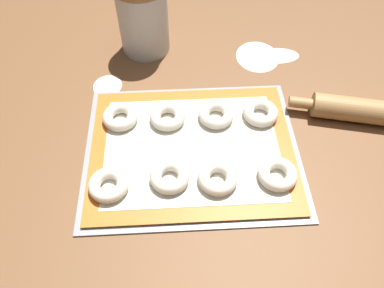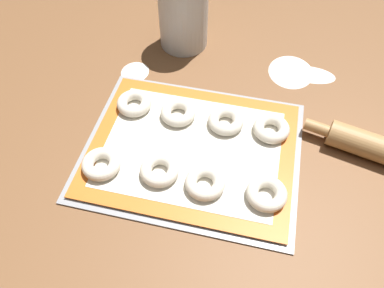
{
  "view_description": "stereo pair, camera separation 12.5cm",
  "coord_description": "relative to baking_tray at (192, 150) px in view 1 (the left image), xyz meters",
  "views": [
    {
      "loc": [
        -0.03,
        -0.44,
        0.61
      ],
      "look_at": [
        -0.01,
        0.01,
        0.02
      ],
      "focal_mm": 35.0,
      "sensor_mm": 36.0,
      "label": 1
    },
    {
      "loc": [
        0.09,
        -0.43,
        0.61
      ],
      "look_at": [
        -0.01,
        0.01,
        0.02
      ],
      "focal_mm": 35.0,
      "sensor_mm": 36.0,
      "label": 2
    }
  ],
  "objects": [
    {
      "name": "bagel_back_mid_right",
      "position": [
        0.05,
        0.07,
        0.02
      ],
      "size": [
        0.07,
        0.07,
        0.02
      ],
      "color": "silver",
      "rests_on": "baking_mat"
    },
    {
      "name": "flour_patch_side",
      "position": [
        0.18,
        0.28,
        -0.0
      ],
      "size": [
        0.11,
        0.12,
        0.0
      ],
      "color": "white",
      "rests_on": "ground_plane"
    },
    {
      "name": "bagel_front_far_right",
      "position": [
        0.16,
        -0.08,
        0.02
      ],
      "size": [
        0.07,
        0.07,
        0.02
      ],
      "color": "silver",
      "rests_on": "baking_mat"
    },
    {
      "name": "bagel_back_mid_left",
      "position": [
        -0.05,
        0.07,
        0.02
      ],
      "size": [
        0.07,
        0.07,
        0.02
      ],
      "color": "silver",
      "rests_on": "baking_mat"
    },
    {
      "name": "bagel_front_mid_left",
      "position": [
        -0.05,
        -0.07,
        0.02
      ],
      "size": [
        0.07,
        0.07,
        0.02
      ],
      "color": "silver",
      "rests_on": "baking_mat"
    },
    {
      "name": "flour_patch_far",
      "position": [
        -0.19,
        0.2,
        -0.0
      ],
      "size": [
        0.07,
        0.07,
        0.0
      ],
      "color": "white",
      "rests_on": "ground_plane"
    },
    {
      "name": "bagel_front_mid_right",
      "position": [
        0.04,
        -0.08,
        0.02
      ],
      "size": [
        0.07,
        0.07,
        0.02
      ],
      "color": "silver",
      "rests_on": "baking_mat"
    },
    {
      "name": "bagel_back_far_right",
      "position": [
        0.15,
        0.07,
        0.02
      ],
      "size": [
        0.07,
        0.07,
        0.02
      ],
      "color": "silver",
      "rests_on": "baking_mat"
    },
    {
      "name": "ground_plane",
      "position": [
        0.01,
        -0.01,
        -0.0
      ],
      "size": [
        2.8,
        2.8,
        0.0
      ],
      "primitive_type": "plane",
      "color": "brown"
    },
    {
      "name": "flour_patch_near",
      "position": [
        0.22,
        0.28,
        -0.0
      ],
      "size": [
        0.12,
        0.06,
        0.0
      ],
      "color": "white",
      "rests_on": "ground_plane"
    },
    {
      "name": "bagel_back_far_left",
      "position": [
        -0.15,
        0.08,
        0.02
      ],
      "size": [
        0.07,
        0.07,
        0.02
      ],
      "color": "silver",
      "rests_on": "baking_mat"
    },
    {
      "name": "baking_mat",
      "position": [
        0.0,
        -0.0,
        0.01
      ],
      "size": [
        0.4,
        0.32,
        0.0
      ],
      "color": "orange",
      "rests_on": "baking_tray"
    },
    {
      "name": "bagel_front_far_left",
      "position": [
        -0.16,
        -0.09,
        0.02
      ],
      "size": [
        0.07,
        0.07,
        0.02
      ],
      "color": "silver",
      "rests_on": "baking_mat"
    },
    {
      "name": "flour_canister",
      "position": [
        -0.1,
        0.33,
        0.09
      ],
      "size": [
        0.12,
        0.12,
        0.18
      ],
      "color": "silver",
      "rests_on": "ground_plane"
    },
    {
      "name": "baking_tray",
      "position": [
        0.0,
        0.0,
        0.0
      ],
      "size": [
        0.43,
        0.35,
        0.01
      ],
      "color": "#93969B",
      "rests_on": "ground_plane"
    }
  ]
}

